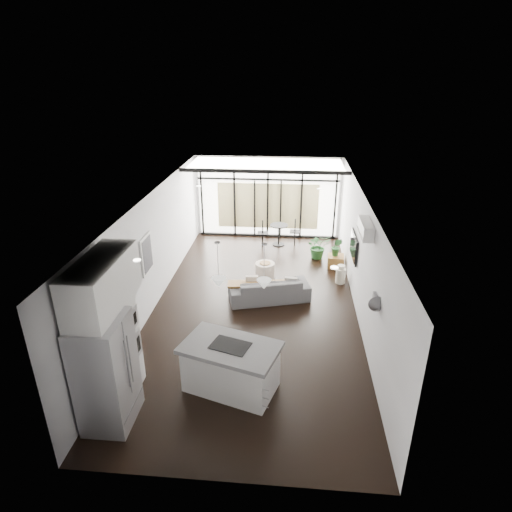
% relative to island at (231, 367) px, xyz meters
% --- Properties ---
extents(floor, '(5.00, 10.00, 0.00)m').
position_rel_island_xyz_m(floor, '(0.17, 3.01, -0.47)').
color(floor, black).
rests_on(floor, ground).
extents(ceiling, '(5.00, 10.00, 0.00)m').
position_rel_island_xyz_m(ceiling, '(0.17, 3.01, 2.33)').
color(ceiling, white).
rests_on(ceiling, ground).
extents(wall_left, '(0.02, 10.00, 2.80)m').
position_rel_island_xyz_m(wall_left, '(-2.33, 3.01, 0.93)').
color(wall_left, silver).
rests_on(wall_left, ground).
extents(wall_right, '(0.02, 10.00, 2.80)m').
position_rel_island_xyz_m(wall_right, '(2.67, 3.01, 0.93)').
color(wall_right, silver).
rests_on(wall_right, ground).
extents(wall_back, '(5.00, 0.02, 2.80)m').
position_rel_island_xyz_m(wall_back, '(0.17, 8.01, 0.93)').
color(wall_back, silver).
rests_on(wall_back, ground).
extents(wall_front, '(5.00, 0.02, 2.80)m').
position_rel_island_xyz_m(wall_front, '(0.17, -1.99, 0.93)').
color(wall_front, silver).
rests_on(wall_front, ground).
extents(glazing, '(5.00, 0.20, 2.80)m').
position_rel_island_xyz_m(glazing, '(0.17, 7.89, 0.93)').
color(glazing, black).
rests_on(glazing, ground).
extents(skylight, '(4.70, 1.90, 0.06)m').
position_rel_island_xyz_m(skylight, '(0.17, 7.01, 2.30)').
color(skylight, white).
rests_on(skylight, ceiling).
extents(neighbour_building, '(3.50, 0.02, 1.60)m').
position_rel_island_xyz_m(neighbour_building, '(0.17, 7.96, 0.63)').
color(neighbour_building, beige).
rests_on(neighbour_building, ground).
extents(island, '(1.95, 1.50, 0.94)m').
position_rel_island_xyz_m(island, '(0.00, 0.00, 0.00)').
color(island, silver).
rests_on(island, floor).
extents(cooktop, '(0.79, 0.64, 0.01)m').
position_rel_island_xyz_m(cooktop, '(0.00, 0.00, 0.48)').
color(cooktop, black).
rests_on(cooktop, island).
extents(fridge, '(0.76, 0.95, 1.96)m').
position_rel_island_xyz_m(fridge, '(-1.90, -0.94, 0.51)').
color(fridge, gray).
rests_on(fridge, floor).
extents(appliance_column, '(0.59, 0.62, 2.28)m').
position_rel_island_xyz_m(appliance_column, '(-2.00, -0.14, 0.67)').
color(appliance_column, silver).
rests_on(appliance_column, floor).
extents(upper_cabinets, '(0.62, 1.75, 0.86)m').
position_rel_island_xyz_m(upper_cabinets, '(-1.95, -0.49, 1.88)').
color(upper_cabinets, silver).
rests_on(upper_cabinets, wall_left).
extents(pendant_left, '(0.26, 0.26, 0.18)m').
position_rel_island_xyz_m(pendant_left, '(-0.23, 0.36, 1.55)').
color(pendant_left, white).
rests_on(pendant_left, ceiling).
extents(pendant_right, '(0.26, 0.26, 0.18)m').
position_rel_island_xyz_m(pendant_right, '(0.57, 0.36, 1.55)').
color(pendant_right, white).
rests_on(pendant_right, ceiling).
extents(sofa, '(2.13, 1.12, 0.80)m').
position_rel_island_xyz_m(sofa, '(0.50, 3.41, -0.07)').
color(sofa, '#505052').
rests_on(sofa, floor).
extents(console_bench, '(1.54, 0.53, 0.49)m').
position_rel_island_xyz_m(console_bench, '(0.20, 3.34, -0.23)').
color(console_bench, brown).
rests_on(console_bench, floor).
extents(pouf, '(0.56, 0.56, 0.44)m').
position_rel_island_xyz_m(pouf, '(0.31, 4.65, -0.25)').
color(pouf, silver).
rests_on(pouf, floor).
extents(crate, '(0.50, 0.50, 0.35)m').
position_rel_island_xyz_m(crate, '(2.37, 5.56, -0.29)').
color(crate, brown).
rests_on(crate, floor).
extents(plant_tall, '(0.87, 0.93, 0.62)m').
position_rel_island_xyz_m(plant_tall, '(1.87, 6.16, -0.16)').
color(plant_tall, '#275D2B').
rests_on(plant_tall, floor).
extents(plant_crate, '(0.47, 0.64, 0.26)m').
position_rel_island_xyz_m(plant_crate, '(2.37, 5.56, 0.01)').
color(plant_crate, '#275D2B').
rests_on(plant_crate, crate).
extents(milk_can, '(0.28, 0.28, 0.53)m').
position_rel_island_xyz_m(milk_can, '(2.42, 4.50, -0.20)').
color(milk_can, beige).
rests_on(milk_can, floor).
extents(bistro_set, '(1.71, 0.99, 0.77)m').
position_rel_island_xyz_m(bistro_set, '(0.60, 7.14, -0.09)').
color(bistro_set, black).
rests_on(bistro_set, floor).
extents(tv, '(0.05, 1.10, 0.65)m').
position_rel_island_xyz_m(tv, '(2.63, 4.01, 0.83)').
color(tv, black).
rests_on(tv, wall_right).
extents(ac_unit, '(0.22, 0.90, 0.30)m').
position_rel_island_xyz_m(ac_unit, '(2.55, 2.21, 1.98)').
color(ac_unit, white).
rests_on(ac_unit, wall_right).
extents(framed_art, '(0.04, 0.70, 0.90)m').
position_rel_island_xyz_m(framed_art, '(-2.30, 2.51, 1.08)').
color(framed_art, black).
rests_on(framed_art, wall_left).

